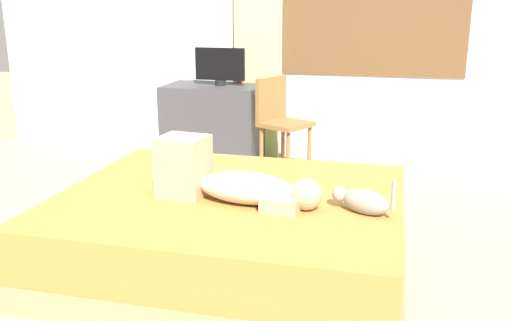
{
  "coord_description": "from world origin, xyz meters",
  "views": [
    {
      "loc": [
        0.97,
        -2.83,
        1.49
      ],
      "look_at": [
        0.18,
        0.3,
        0.58
      ],
      "focal_mm": 39.29,
      "sensor_mm": 36.0,
      "label": 1
    }
  ],
  "objects": [
    {
      "name": "cat",
      "position": [
        0.83,
        -0.03,
        0.5
      ],
      "size": [
        0.34,
        0.21,
        0.21
      ],
      "color": "gray",
      "rests_on": "bed"
    },
    {
      "name": "tv_monitor",
      "position": [
        -0.65,
        2.19,
        0.92
      ],
      "size": [
        0.48,
        0.1,
        0.35
      ],
      "color": "black",
      "rests_on": "desk"
    },
    {
      "name": "desk",
      "position": [
        -0.73,
        2.19,
        0.37
      ],
      "size": [
        0.9,
        0.56,
        0.74
      ],
      "color": "#38383D",
      "rests_on": "ground"
    },
    {
      "name": "bed",
      "position": [
        0.08,
        0.1,
        0.21
      ],
      "size": [
        1.99,
        1.69,
        0.43
      ],
      "color": "#997A56",
      "rests_on": "ground"
    },
    {
      "name": "back_wall_with_window",
      "position": [
        0.02,
        2.59,
        1.45
      ],
      "size": [
        6.4,
        0.14,
        2.9
      ],
      "color": "silver",
      "rests_on": "ground"
    },
    {
      "name": "person_lying",
      "position": [
        0.11,
        -0.01,
        0.54
      ],
      "size": [
        0.94,
        0.34,
        0.34
      ],
      "color": "#CCB299",
      "rests_on": "bed"
    },
    {
      "name": "cup",
      "position": [
        -0.51,
        2.4,
        0.79
      ],
      "size": [
        0.07,
        0.07,
        0.09
      ],
      "primitive_type": "cylinder",
      "color": "#B23D38",
      "rests_on": "desk"
    },
    {
      "name": "chair_by_desk",
      "position": [
        -0.03,
        1.95,
        0.51
      ],
      "size": [
        0.51,
        0.51,
        0.86
      ],
      "color": "brown",
      "rests_on": "ground"
    },
    {
      "name": "ground_plane",
      "position": [
        0.0,
        0.0,
        0.0
      ],
      "size": [
        16.0,
        16.0,
        0.0
      ],
      "primitive_type": "plane",
      "color": "tan"
    },
    {
      "name": "curtain_left",
      "position": [
        -0.36,
        2.47,
        1.34
      ],
      "size": [
        0.44,
        0.06,
        2.69
      ],
      "primitive_type": "cube",
      "color": "#ADCC75",
      "rests_on": "ground"
    }
  ]
}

